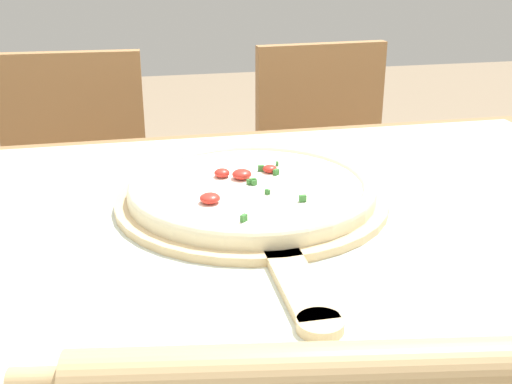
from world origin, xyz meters
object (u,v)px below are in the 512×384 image
at_px(pizza, 252,188).
at_px(rolling_pin, 301,374).
at_px(chair_left, 77,198).
at_px(pizza_peel, 254,204).
at_px(chair_right, 329,179).

bearing_deg(pizza, rolling_pin, -96.22).
height_order(rolling_pin, chair_left, chair_left).
relative_size(pizza, rolling_pin, 0.75).
relative_size(pizza_peel, pizza, 1.55).
distance_m(pizza_peel, chair_left, 0.90).
relative_size(rolling_pin, chair_right, 0.55).
height_order(pizza_peel, chair_left, chair_left).
height_order(pizza_peel, chair_right, chair_right).
bearing_deg(chair_right, chair_left, 176.84).
relative_size(pizza_peel, chair_right, 0.65).
relative_size(pizza, chair_right, 0.42).
distance_m(pizza, rolling_pin, 0.44).
bearing_deg(rolling_pin, chair_left, 102.46).
bearing_deg(pizza, chair_left, 112.12).
relative_size(pizza_peel, chair_left, 0.65).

